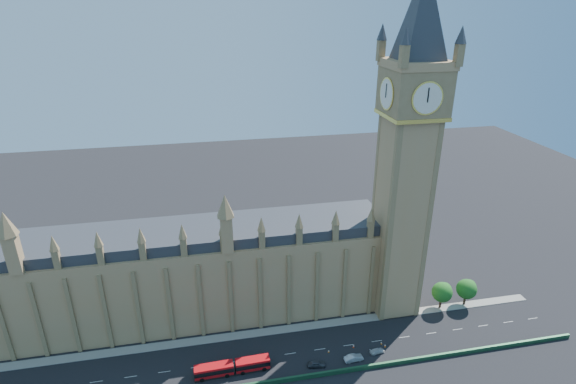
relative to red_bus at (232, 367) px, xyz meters
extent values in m
plane|color=black|center=(11.34, 3.53, -1.66)|extent=(400.00, 400.00, 0.00)
cube|color=#A98151|center=(-13.66, 25.53, 10.84)|extent=(120.00, 20.00, 25.00)
cube|color=#2D3035|center=(-13.66, 25.53, 24.84)|extent=(120.00, 18.00, 3.00)
cube|color=#A98151|center=(49.34, 17.53, 27.34)|extent=(12.00, 12.00, 58.00)
cube|color=olive|center=(49.34, 17.53, 62.34)|extent=(14.00, 14.00, 12.00)
cylinder|color=silver|center=(49.34, 10.38, 62.34)|extent=(7.20, 0.30, 7.20)
cube|color=#A98151|center=(49.34, 17.53, 69.34)|extent=(14.50, 14.50, 2.00)
cube|color=#1E4C2D|center=(11.34, -5.47, -1.06)|extent=(160.00, 0.60, 1.20)
cube|color=gray|center=(11.34, 13.03, -1.58)|extent=(160.00, 3.00, 0.16)
cylinder|color=#382619|center=(63.34, 13.53, 0.34)|extent=(0.70, 0.70, 4.00)
sphere|color=#1C5516|center=(63.34, 13.53, 3.84)|extent=(6.00, 6.00, 6.00)
sphere|color=#1C5516|center=(64.14, 13.83, 4.44)|extent=(4.38, 4.38, 4.38)
cylinder|color=#382619|center=(71.34, 13.53, 0.34)|extent=(0.70, 0.70, 4.00)
sphere|color=#1C5516|center=(71.34, 13.53, 3.84)|extent=(6.00, 6.00, 6.00)
sphere|color=#1C5516|center=(72.14, 13.83, 4.44)|extent=(4.38, 4.38, 4.38)
cube|color=red|center=(-4.51, -0.13, -0.08)|extent=(9.54, 2.90, 3.16)
cube|color=red|center=(5.06, 0.15, -0.08)|extent=(8.49, 2.87, 3.16)
cube|color=black|center=(-4.51, -0.13, 0.29)|extent=(9.60, 2.95, 1.20)
cube|color=black|center=(5.06, 0.15, 0.29)|extent=(8.54, 2.92, 1.20)
cylinder|color=black|center=(0.01, 0.00, -0.24)|extent=(0.90, 2.55, 2.53)
cylinder|color=black|center=(-7.50, -1.53, -1.14)|extent=(1.06, 0.35, 1.05)
cylinder|color=black|center=(-7.58, 1.10, -1.14)|extent=(1.06, 0.35, 1.05)
cylinder|color=black|center=(-1.44, -1.36, -1.14)|extent=(1.06, 0.35, 1.05)
cylinder|color=black|center=(-1.52, 1.27, -1.14)|extent=(1.06, 0.35, 1.05)
cylinder|color=black|center=(2.41, -1.25, -1.14)|extent=(1.06, 0.35, 1.05)
cylinder|color=black|center=(2.33, 1.38, -1.14)|extent=(1.06, 0.35, 1.05)
cylinder|color=black|center=(7.79, -1.09, -1.14)|extent=(1.06, 0.35, 1.05)
cylinder|color=black|center=(7.72, 1.54, -1.14)|extent=(1.06, 0.35, 1.05)
imported|color=#3E4045|center=(20.95, -2.11, -0.89)|extent=(4.75, 2.38, 1.55)
imported|color=#AEB1B6|center=(30.79, -2.05, -0.85)|extent=(5.08, 2.16, 1.63)
imported|color=silver|center=(37.77, -0.62, -1.07)|extent=(4.25, 2.18, 1.18)
cube|color=black|center=(32.32, 2.46, -1.64)|extent=(0.56, 0.56, 0.04)
cone|color=#FF3F0D|center=(32.32, 2.46, -1.27)|extent=(0.62, 0.62, 0.78)
cylinder|color=white|center=(32.32, 2.46, -1.16)|extent=(0.38, 0.38, 0.13)
cube|color=black|center=(40.05, 2.19, -1.64)|extent=(0.43, 0.43, 0.04)
cone|color=orange|center=(40.05, 2.19, -1.32)|extent=(0.47, 0.47, 0.69)
cylinder|color=white|center=(40.05, 2.19, -1.22)|extent=(0.34, 0.34, 0.12)
cube|color=black|center=(40.64, 1.04, -1.64)|extent=(0.52, 0.52, 0.04)
cone|color=orange|center=(40.64, 1.04, -1.30)|extent=(0.58, 0.58, 0.73)
cylinder|color=white|center=(40.64, 1.04, -1.19)|extent=(0.36, 0.36, 0.13)
cube|color=black|center=(25.34, 2.03, -1.64)|extent=(0.40, 0.40, 0.04)
cone|color=orange|center=(25.34, 2.03, -1.34)|extent=(0.44, 0.44, 0.65)
cylinder|color=white|center=(25.34, 2.03, -1.24)|extent=(0.32, 0.32, 0.11)
camera|label=1|loc=(-3.22, -86.01, 83.07)|focal=28.00mm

